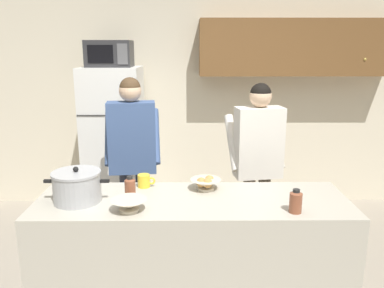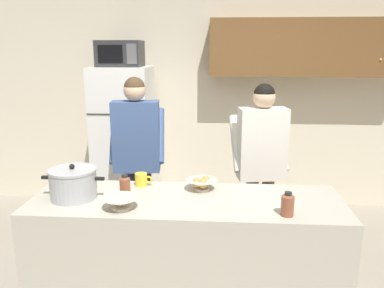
{
  "view_description": "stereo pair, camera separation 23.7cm",
  "coord_description": "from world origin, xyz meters",
  "px_view_note": "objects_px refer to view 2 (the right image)",
  "views": [
    {
      "loc": [
        -0.02,
        -2.48,
        1.92
      ],
      "look_at": [
        0.0,
        0.55,
        1.17
      ],
      "focal_mm": 36.43,
      "sensor_mm": 36.0,
      "label": 1
    },
    {
      "loc": [
        0.22,
        -2.47,
        1.92
      ],
      "look_at": [
        0.0,
        0.55,
        1.17
      ],
      "focal_mm": 36.43,
      "sensor_mm": 36.0,
      "label": 2
    }
  ],
  "objects_px": {
    "person_near_pot": "(137,146)",
    "bread_bowl": "(202,184)",
    "coffee_mug": "(142,180)",
    "empty_bowl": "(121,202)",
    "microwave": "(120,54)",
    "cooking_pot": "(73,183)",
    "bottle_near_edge": "(288,204)",
    "person_by_sink": "(261,154)",
    "bottle_mid_counter": "(125,186)",
    "refrigerator": "(124,142)"
  },
  "relations": [
    {
      "from": "refrigerator",
      "to": "microwave",
      "type": "relative_size",
      "value": 3.58
    },
    {
      "from": "empty_bowl",
      "to": "bottle_near_edge",
      "type": "xyz_separation_m",
      "value": [
        1.04,
        -0.02,
        0.03
      ]
    },
    {
      "from": "person_near_pot",
      "to": "bottle_mid_counter",
      "type": "distance_m",
      "value": 0.94
    },
    {
      "from": "bottle_mid_counter",
      "to": "person_by_sink",
      "type": "bearing_deg",
      "value": 40.03
    },
    {
      "from": "microwave",
      "to": "bread_bowl",
      "type": "distance_m",
      "value": 2.11
    },
    {
      "from": "cooking_pot",
      "to": "bottle_near_edge",
      "type": "distance_m",
      "value": 1.42
    },
    {
      "from": "bottle_near_edge",
      "to": "empty_bowl",
      "type": "bearing_deg",
      "value": 178.73
    },
    {
      "from": "microwave",
      "to": "cooking_pot",
      "type": "height_order",
      "value": "microwave"
    },
    {
      "from": "bottle_mid_counter",
      "to": "bread_bowl",
      "type": "bearing_deg",
      "value": 17.0
    },
    {
      "from": "person_by_sink",
      "to": "bread_bowl",
      "type": "distance_m",
      "value": 0.85
    },
    {
      "from": "person_by_sink",
      "to": "empty_bowl",
      "type": "height_order",
      "value": "person_by_sink"
    },
    {
      "from": "bread_bowl",
      "to": "coffee_mug",
      "type": "bearing_deg",
      "value": 171.73
    },
    {
      "from": "bottle_near_edge",
      "to": "bottle_mid_counter",
      "type": "xyz_separation_m",
      "value": [
        -1.06,
        0.24,
        0.0
      ]
    },
    {
      "from": "cooking_pot",
      "to": "coffee_mug",
      "type": "relative_size",
      "value": 3.3
    },
    {
      "from": "coffee_mug",
      "to": "empty_bowl",
      "type": "relative_size",
      "value": 0.57
    },
    {
      "from": "coffee_mug",
      "to": "person_by_sink",
      "type": "bearing_deg",
      "value": 33.58
    },
    {
      "from": "microwave",
      "to": "coffee_mug",
      "type": "xyz_separation_m",
      "value": [
        0.52,
        -1.59,
        -0.89
      ]
    },
    {
      "from": "cooking_pot",
      "to": "bottle_mid_counter",
      "type": "relative_size",
      "value": 2.71
    },
    {
      "from": "person_near_pot",
      "to": "bottle_near_edge",
      "type": "height_order",
      "value": "person_near_pot"
    },
    {
      "from": "person_by_sink",
      "to": "bottle_mid_counter",
      "type": "distance_m",
      "value": 1.32
    },
    {
      "from": "microwave",
      "to": "bottle_near_edge",
      "type": "xyz_separation_m",
      "value": [
        1.52,
        -2.05,
        -0.86
      ]
    },
    {
      "from": "empty_bowl",
      "to": "bottle_near_edge",
      "type": "distance_m",
      "value": 1.04
    },
    {
      "from": "refrigerator",
      "to": "person_by_sink",
      "type": "relative_size",
      "value": 1.05
    },
    {
      "from": "person_by_sink",
      "to": "cooking_pot",
      "type": "xyz_separation_m",
      "value": [
        -1.36,
        -0.9,
        0.01
      ]
    },
    {
      "from": "person_near_pot",
      "to": "coffee_mug",
      "type": "height_order",
      "value": "person_near_pot"
    },
    {
      "from": "bread_bowl",
      "to": "empty_bowl",
      "type": "relative_size",
      "value": 0.96
    },
    {
      "from": "coffee_mug",
      "to": "empty_bowl",
      "type": "height_order",
      "value": "coffee_mug"
    },
    {
      "from": "microwave",
      "to": "refrigerator",
      "type": "bearing_deg",
      "value": 90.07
    },
    {
      "from": "refrigerator",
      "to": "empty_bowl",
      "type": "relative_size",
      "value": 7.42
    },
    {
      "from": "bread_bowl",
      "to": "person_by_sink",
      "type": "bearing_deg",
      "value": 54.54
    },
    {
      "from": "bread_bowl",
      "to": "empty_bowl",
      "type": "height_order",
      "value": "bread_bowl"
    },
    {
      "from": "empty_bowl",
      "to": "bottle_mid_counter",
      "type": "bearing_deg",
      "value": 96.28
    },
    {
      "from": "refrigerator",
      "to": "empty_bowl",
      "type": "xyz_separation_m",
      "value": [
        0.48,
        -2.05,
        0.11
      ]
    },
    {
      "from": "person_near_pot",
      "to": "coffee_mug",
      "type": "xyz_separation_m",
      "value": [
        0.19,
        -0.71,
        -0.08
      ]
    },
    {
      "from": "microwave",
      "to": "person_near_pot",
      "type": "height_order",
      "value": "microwave"
    },
    {
      "from": "refrigerator",
      "to": "microwave",
      "type": "xyz_separation_m",
      "value": [
        0.0,
        -0.02,
        1.0
      ]
    },
    {
      "from": "microwave",
      "to": "cooking_pot",
      "type": "xyz_separation_m",
      "value": [
        0.11,
        -1.86,
        -0.83
      ]
    },
    {
      "from": "microwave",
      "to": "bottle_near_edge",
      "type": "bearing_deg",
      "value": -53.49
    },
    {
      "from": "person_near_pot",
      "to": "bread_bowl",
      "type": "relative_size",
      "value": 7.5
    },
    {
      "from": "refrigerator",
      "to": "bottle_mid_counter",
      "type": "distance_m",
      "value": 1.89
    },
    {
      "from": "refrigerator",
      "to": "bread_bowl",
      "type": "bearing_deg",
      "value": -59.78
    },
    {
      "from": "coffee_mug",
      "to": "empty_bowl",
      "type": "distance_m",
      "value": 0.44
    },
    {
      "from": "refrigerator",
      "to": "microwave",
      "type": "height_order",
      "value": "microwave"
    },
    {
      "from": "refrigerator",
      "to": "person_by_sink",
      "type": "height_order",
      "value": "refrigerator"
    },
    {
      "from": "microwave",
      "to": "bread_bowl",
      "type": "relative_size",
      "value": 2.15
    },
    {
      "from": "person_near_pot",
      "to": "cooking_pot",
      "type": "relative_size",
      "value": 3.86
    },
    {
      "from": "person_near_pot",
      "to": "coffee_mug",
      "type": "bearing_deg",
      "value": -75.37
    },
    {
      "from": "cooking_pot",
      "to": "person_by_sink",
      "type": "bearing_deg",
      "value": 33.51
    },
    {
      "from": "bottle_mid_counter",
      "to": "cooking_pot",
      "type": "bearing_deg",
      "value": -172.1
    },
    {
      "from": "cooking_pot",
      "to": "bottle_near_edge",
      "type": "xyz_separation_m",
      "value": [
        1.41,
        -0.19,
        -0.03
      ]
    }
  ]
}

